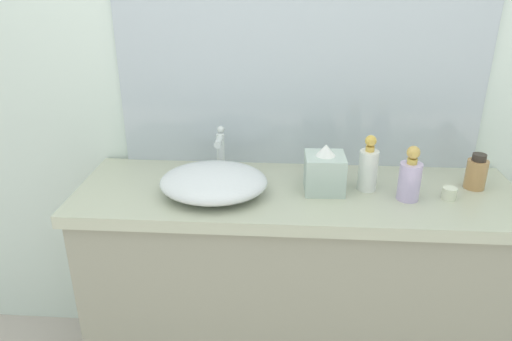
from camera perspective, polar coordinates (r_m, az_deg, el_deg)
name	(u,v)px	position (r m, az deg, el deg)	size (l,w,h in m)	color
bathroom_wall_rear	(269,49)	(1.87, 1.49, 14.17)	(6.00, 0.06, 2.60)	silver
vanity_counter	(293,288)	(1.94, 4.43, -13.67)	(1.57, 0.50, 0.86)	gray
wall_mirror_panel	(302,5)	(1.81, 5.46, 18.87)	(1.38, 0.01, 1.21)	#B2BCC6
sink_basin	(214,182)	(1.67, -5.03, -1.35)	(0.37, 0.32, 0.09)	silver
faucet	(220,148)	(1.82, -4.24, 2.68)	(0.03, 0.12, 0.18)	silver
soap_dispenser	(368,167)	(1.73, 13.13, 0.37)	(0.07, 0.07, 0.20)	white
lotion_bottle	(476,173)	(1.88, 24.60, -0.24)	(0.07, 0.07, 0.13)	tan
perfume_bottle	(410,178)	(1.70, 17.74, -0.84)	(0.08, 0.08, 0.19)	#C3AEDA
tissue_box	(325,171)	(1.70, 8.12, -0.06)	(0.14, 0.14, 0.17)	#B1C4B9
candle_jar	(449,193)	(1.77, 21.89, -2.51)	(0.05, 0.05, 0.04)	silver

